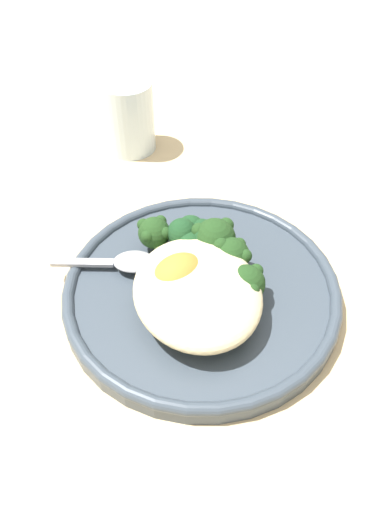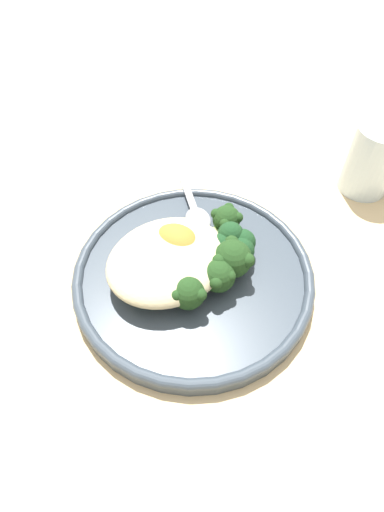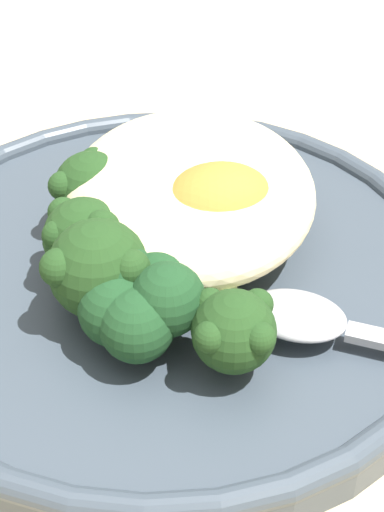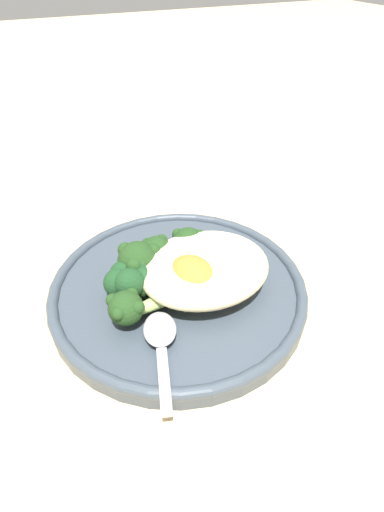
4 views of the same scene
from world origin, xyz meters
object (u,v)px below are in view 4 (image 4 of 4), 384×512
object	(u,v)px
broccoli_stalk_1	(188,250)
sweet_potato_chunk_1	(217,282)
kale_tuft	(130,278)
plate	(178,288)
spoon	(160,337)
quinoa_mound	(204,268)
broccoli_stalk_4	(158,285)
sweet_potato_chunk_0	(193,278)
broccoli_stalk_2	(162,259)
broccoli_stalk_0	(218,262)
sweet_potato_chunk_2	(215,278)
broccoli_stalk_5	(135,305)
broccoli_stalk_3	(147,266)

from	to	relation	value
broccoli_stalk_1	sweet_potato_chunk_1	world-z (taller)	broccoli_stalk_1
sweet_potato_chunk_1	kale_tuft	world-z (taller)	kale_tuft
broccoli_stalk_1	kale_tuft	size ratio (longest dim) A/B	1.95
broccoli_stalk_1	kale_tuft	world-z (taller)	same
plate	kale_tuft	distance (m)	0.06
broccoli_stalk_1	spoon	bearing A→B (deg)	169.21
quinoa_mound	broccoli_stalk_4	xyz separation A→B (m)	(0.05, -0.00, -0.01)
broccoli_stalk_1	sweet_potato_chunk_0	xyz separation A→B (m)	(0.02, 0.05, 0.01)
broccoli_stalk_2	sweet_potato_chunk_0	world-z (taller)	sweet_potato_chunk_0
broccoli_stalk_0	broccoli_stalk_4	xyz separation A→B (m)	(0.07, 0.01, -0.00)
broccoli_stalk_0	kale_tuft	distance (m)	0.10
kale_tuft	sweet_potato_chunk_1	bearing A→B (deg)	153.16
broccoli_stalk_4	spoon	bearing A→B (deg)	96.27
broccoli_stalk_2	sweet_potato_chunk_0	size ratio (longest dim) A/B	1.48
broccoli_stalk_1	broccoli_stalk_2	xyz separation A→B (m)	(0.03, 0.00, 0.00)
broccoli_stalk_0	sweet_potato_chunk_2	xyz separation A→B (m)	(0.02, 0.02, 0.00)
broccoli_stalk_1	broccoli_stalk_5	distance (m)	0.10
sweet_potato_chunk_1	quinoa_mound	bearing A→B (deg)	-77.70
sweet_potato_chunk_2	plate	bearing A→B (deg)	-43.09
broccoli_stalk_1	broccoli_stalk_4	bearing A→B (deg)	152.20
plate	broccoli_stalk_2	xyz separation A→B (m)	(0.01, -0.02, 0.03)
broccoli_stalk_5	sweet_potato_chunk_1	xyz separation A→B (m)	(-0.08, 0.00, -0.00)
quinoa_mound	broccoli_stalk_1	size ratio (longest dim) A/B	1.30
broccoli_stalk_3	kale_tuft	size ratio (longest dim) A/B	1.77
broccoli_stalk_0	sweet_potato_chunk_2	bearing A→B (deg)	-147.86
sweet_potato_chunk_2	spoon	xyz separation A→B (m)	(0.07, 0.04, -0.01)
plate	spoon	size ratio (longest dim) A/B	2.56
broccoli_stalk_2	broccoli_stalk_3	world-z (taller)	broccoli_stalk_3
broccoli_stalk_1	spoon	xyz separation A→B (m)	(0.07, 0.09, -0.01)
broccoli_stalk_5	sweet_potato_chunk_1	distance (m)	0.08
broccoli_stalk_5	sweet_potato_chunk_2	xyz separation A→B (m)	(-0.08, -0.00, 0.00)
broccoli_stalk_4	kale_tuft	bearing A→B (deg)	-11.08
sweet_potato_chunk_0	spoon	world-z (taller)	sweet_potato_chunk_0
broccoli_stalk_4	broccoli_stalk_0	bearing A→B (deg)	-148.68
quinoa_mound	kale_tuft	size ratio (longest dim) A/B	2.53
sweet_potato_chunk_1	plate	bearing A→B (deg)	-48.10
sweet_potato_chunk_2	spoon	bearing A→B (deg)	27.34
broccoli_stalk_4	sweet_potato_chunk_1	bearing A→B (deg)	-176.53
broccoli_stalk_2	broccoli_stalk_3	size ratio (longest dim) A/B	0.91
broccoli_stalk_5	sweet_potato_chunk_2	distance (m)	0.08
broccoli_stalk_5	broccoli_stalk_3	bearing A→B (deg)	-129.02
broccoli_stalk_1	spoon	size ratio (longest dim) A/B	0.99
broccoli_stalk_4	broccoli_stalk_5	size ratio (longest dim) A/B	0.79
broccoli_stalk_2	broccoli_stalk_0	bearing A→B (deg)	-125.54
sweet_potato_chunk_0	sweet_potato_chunk_2	bearing A→B (deg)	171.84
quinoa_mound	broccoli_stalk_5	distance (m)	0.08
broccoli_stalk_3	sweet_potato_chunk_0	distance (m)	0.05
broccoli_stalk_3	spoon	xyz separation A→B (m)	(0.02, 0.08, -0.01)
quinoa_mound	sweet_potato_chunk_2	distance (m)	0.02
quinoa_mound	sweet_potato_chunk_0	size ratio (longest dim) A/B	2.34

